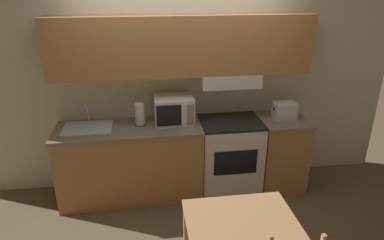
% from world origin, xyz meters
% --- Properties ---
extents(ground_plane, '(16.00, 16.00, 0.00)m').
position_xyz_m(ground_plane, '(0.00, 0.00, 0.00)').
color(ground_plane, brown).
extents(wall_back, '(5.37, 0.38, 2.55)m').
position_xyz_m(wall_back, '(0.02, -0.07, 1.52)').
color(wall_back, silver).
rests_on(wall_back, ground_plane).
extents(lower_counter_main, '(1.68, 0.64, 0.91)m').
position_xyz_m(lower_counter_main, '(-0.65, -0.31, 0.46)').
color(lower_counter_main, '#B27A47').
rests_on(lower_counter_main, ground_plane).
extents(lower_counter_right_stub, '(0.56, 0.64, 0.91)m').
position_xyz_m(lower_counter_right_stub, '(1.21, -0.31, 0.46)').
color(lower_counter_right_stub, '#B27A47').
rests_on(lower_counter_right_stub, ground_plane).
extents(stove_range, '(0.73, 0.60, 0.91)m').
position_xyz_m(stove_range, '(0.56, -0.30, 0.46)').
color(stove_range, white).
rests_on(stove_range, ground_plane).
extents(microwave, '(0.45, 0.39, 0.32)m').
position_xyz_m(microwave, '(-0.12, -0.23, 1.07)').
color(microwave, white).
rests_on(microwave, lower_counter_main).
extents(toaster, '(0.27, 0.20, 0.20)m').
position_xyz_m(toaster, '(1.22, -0.30, 1.01)').
color(toaster, white).
rests_on(toaster, lower_counter_right_stub).
extents(sink_basin, '(0.54, 0.40, 0.26)m').
position_xyz_m(sink_basin, '(-1.11, -0.31, 0.93)').
color(sink_basin, '#B7BABF').
rests_on(sink_basin, lower_counter_main).
extents(paper_towel_roll, '(0.12, 0.12, 0.26)m').
position_xyz_m(paper_towel_roll, '(-0.52, -0.26, 1.04)').
color(paper_towel_roll, black).
rests_on(paper_towel_roll, lower_counter_main).
extents(dining_table, '(0.86, 0.74, 0.74)m').
position_xyz_m(dining_table, '(0.25, -1.93, 0.62)').
color(dining_table, tan).
rests_on(dining_table, ground_plane).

